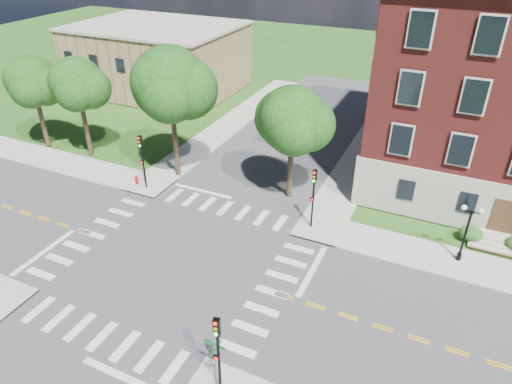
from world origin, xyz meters
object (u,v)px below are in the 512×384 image
at_px(traffic_signal_se, 218,346).
at_px(street_sign_pole, 216,357).
at_px(traffic_signal_ne, 313,191).
at_px(twin_lamp_west, 466,231).
at_px(traffic_signal_nw, 142,155).
at_px(fire_hydrant, 137,180).

height_order(traffic_signal_se, street_sign_pole, traffic_signal_se).
xyz_separation_m(traffic_signal_ne, twin_lamp_west, (10.31, 0.53, -0.66)).
height_order(traffic_signal_ne, traffic_signal_nw, same).
distance_m(traffic_signal_se, street_sign_pole, 0.90).
height_order(traffic_signal_se, traffic_signal_nw, same).
xyz_separation_m(traffic_signal_se, twin_lamp_west, (9.81, 15.50, -0.66)).
bearing_deg(traffic_signal_nw, twin_lamp_west, 2.17).
distance_m(traffic_signal_se, fire_hydrant, 22.15).
relative_size(traffic_signal_nw, fire_hydrant, 6.40).
bearing_deg(twin_lamp_west, traffic_signal_ne, -177.06).
distance_m(traffic_signal_se, traffic_signal_ne, 14.98).
bearing_deg(twin_lamp_west, fire_hydrant, -178.28).
height_order(traffic_signal_ne, street_sign_pole, traffic_signal_ne).
height_order(traffic_signal_ne, twin_lamp_west, traffic_signal_ne).
bearing_deg(traffic_signal_ne, traffic_signal_se, -88.10).
height_order(twin_lamp_west, fire_hydrant, twin_lamp_west).
relative_size(traffic_signal_se, traffic_signal_nw, 1.00).
bearing_deg(traffic_signal_se, traffic_signal_ne, 91.90).
relative_size(traffic_signal_ne, traffic_signal_nw, 1.00).
relative_size(traffic_signal_nw, twin_lamp_west, 1.13).
distance_m(street_sign_pole, fire_hydrant, 21.90).
distance_m(traffic_signal_se, twin_lamp_west, 18.36).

